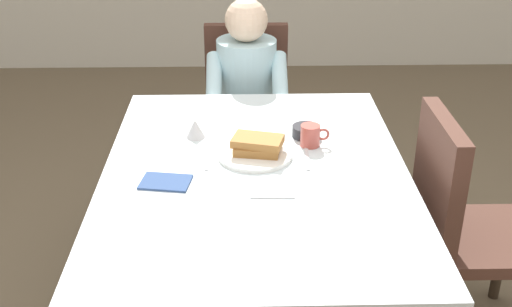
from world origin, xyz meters
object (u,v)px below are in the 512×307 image
fork_left_of_plate (205,159)px  spoon_near_edge (273,197)px  knife_right_of_plate (307,158)px  diner_person (247,89)px  plate_breakfast (256,155)px  bowl_butter (306,131)px  dining_table_main (256,191)px  breakfast_stack (258,144)px  syrup_pitcher (195,129)px  chair_right_side (459,217)px  chair_diner (247,102)px  cup_coffee (311,135)px

fork_left_of_plate → spoon_near_edge: (0.24, -0.29, 0.00)m
fork_left_of_plate → knife_right_of_plate: (0.38, 0.00, 0.00)m
knife_right_of_plate → diner_person: bearing=16.3°
plate_breakfast → bowl_butter: size_ratio=2.55×
dining_table_main → spoon_near_edge: 0.23m
breakfast_stack → syrup_pitcher: 0.30m
diner_person → syrup_pitcher: (-0.21, -0.73, 0.11)m
chair_right_side → bowl_butter: bearing=-116.5°
fork_left_of_plate → bowl_butter: bearing=-68.7°
chair_diner → fork_left_of_plate: 1.12m
diner_person → fork_left_of_plate: size_ratio=6.22×
chair_right_side → fork_left_of_plate: 0.98m
cup_coffee → breakfast_stack: bearing=-158.9°
chair_diner → bowl_butter: bearing=104.4°
syrup_pitcher → knife_right_of_plate: (0.43, -0.20, -0.04)m
bowl_butter → breakfast_stack: bearing=-140.4°
chair_right_side → knife_right_of_plate: chair_right_side is taller
dining_table_main → bowl_butter: bearing=53.5°
bowl_butter → chair_right_side: bearing=-26.5°
cup_coffee → bowl_butter: (-0.01, 0.08, -0.02)m
diner_person → chair_right_side: (0.79, -1.01, -0.14)m
spoon_near_edge → knife_right_of_plate: bearing=65.5°
cup_coffee → syrup_pitcher: (-0.45, 0.09, -0.01)m
plate_breakfast → spoon_near_edge: bearing=-81.3°
chair_right_side → bowl_butter: size_ratio=8.45×
cup_coffee → fork_left_of_plate: cup_coffee is taller
diner_person → breakfast_stack: size_ratio=5.41×
chair_right_side → plate_breakfast: chair_right_side is taller
plate_breakfast → syrup_pitcher: 0.30m
dining_table_main → plate_breakfast: size_ratio=5.44×
chair_diner → knife_right_of_plate: bearing=101.2°
cup_coffee → bowl_butter: cup_coffee is taller
chair_diner → cup_coffee: size_ratio=8.23×
syrup_pitcher → breakfast_stack: bearing=-34.6°
diner_person → knife_right_of_plate: (0.22, -0.93, 0.07)m
syrup_pitcher → plate_breakfast: bearing=-36.9°
chair_diner → bowl_butter: (0.23, -0.89, 0.23)m
dining_table_main → bowl_butter: 0.37m
spoon_near_edge → syrup_pitcher: bearing=122.2°
chair_diner → syrup_pitcher: 0.94m
syrup_pitcher → fork_left_of_plate: syrup_pitcher is taller
cup_coffee → syrup_pitcher: size_ratio=1.41×
bowl_butter → fork_left_of_plate: size_ratio=0.61×
dining_table_main → cup_coffee: bearing=42.2°
chair_diner → knife_right_of_plate: 1.12m
cup_coffee → bowl_butter: 0.09m
dining_table_main → plate_breakfast: (0.00, 0.11, 0.10)m
dining_table_main → bowl_butter: bowl_butter is taller
knife_right_of_plate → chair_right_side: bearing=-95.4°
dining_table_main → chair_diner: (-0.02, 1.17, -0.12)m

